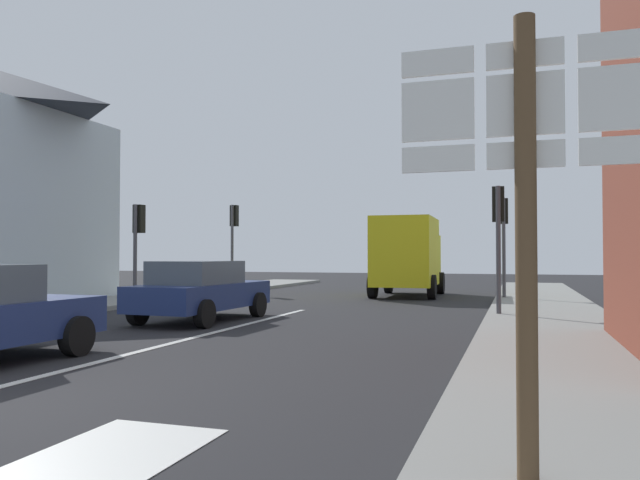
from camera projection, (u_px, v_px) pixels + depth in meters
The scene contains 12 objects.
ground_plane at pixel (277, 317), 16.10m from camera, with size 80.00×80.00×0.00m, color #232326.
sidewalk_right at pixel (558, 333), 12.13m from camera, with size 3.01×44.00×0.14m, color gray.
sidewalk_left at pixel (12, 313), 16.27m from camera, with size 3.01×44.00×0.14m, color gray.
lane_centre_stripe at pixel (203, 335), 12.30m from camera, with size 0.16×12.00×0.01m, color silver.
lane_turn_arrow at pixel (95, 462), 4.75m from camera, with size 1.20×2.20×0.01m, color silver.
sedan_far at pixel (201, 290), 15.05m from camera, with size 2.09×4.26×1.47m.
delivery_truck at pixel (408, 254), 24.14m from camera, with size 2.59×5.05×3.05m.
route_sign_post at pixel (526, 196), 4.07m from camera, with size 1.66×0.14×3.20m.
traffic_light_far_left at pixel (234, 228), 26.26m from camera, with size 0.30×0.49×3.76m.
traffic_light_near_right at pixel (498, 221), 15.68m from camera, with size 0.30×0.49×3.37m.
traffic_light_far_right at pixel (504, 225), 21.71m from camera, with size 0.30×0.49×3.63m.
traffic_light_near_left at pixel (138, 231), 19.65m from camera, with size 0.30×0.49×3.23m.
Camera 1 is at (6.02, -5.03, 1.61)m, focal length 34.52 mm.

